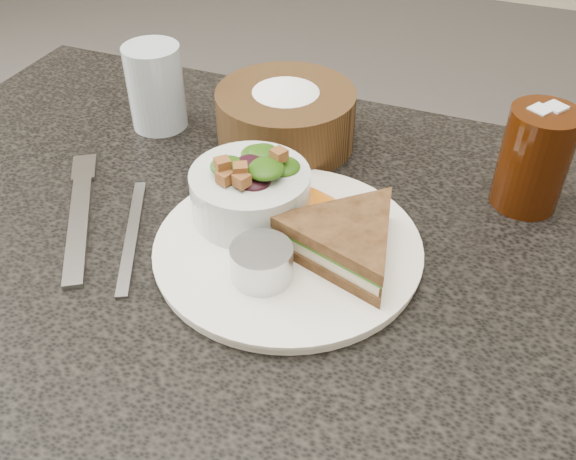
% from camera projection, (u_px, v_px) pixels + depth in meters
% --- Properties ---
extents(dining_table, '(1.00, 0.70, 0.75)m').
position_uv_depth(dining_table, '(263.00, 450.00, 0.90)').
color(dining_table, black).
rests_on(dining_table, floor).
extents(dinner_plate, '(0.27, 0.27, 0.01)m').
position_uv_depth(dinner_plate, '(288.00, 248.00, 0.65)').
color(dinner_plate, silver).
rests_on(dinner_plate, dining_table).
extents(sandwich, '(0.20, 0.20, 0.04)m').
position_uv_depth(sandwich, '(346.00, 240.00, 0.62)').
color(sandwich, brown).
rests_on(sandwich, dinner_plate).
extents(salad_bowl, '(0.14, 0.14, 0.07)m').
position_uv_depth(salad_bowl, '(250.00, 186.00, 0.67)').
color(salad_bowl, silver).
rests_on(salad_bowl, dinner_plate).
extents(dressing_ramekin, '(0.07, 0.07, 0.04)m').
position_uv_depth(dressing_ramekin, '(262.00, 263.00, 0.60)').
color(dressing_ramekin, '#B3B6BA').
rests_on(dressing_ramekin, dinner_plate).
extents(orange_wedge, '(0.10, 0.10, 0.03)m').
position_uv_depth(orange_wedge, '(310.00, 198.00, 0.68)').
color(orange_wedge, orange).
rests_on(orange_wedge, dinner_plate).
extents(fork, '(0.13, 0.19, 0.01)m').
position_uv_depth(fork, '(79.00, 221.00, 0.69)').
color(fork, '#A6A7A7').
rests_on(fork, dining_table).
extents(knife, '(0.09, 0.17, 0.00)m').
position_uv_depth(knife, '(132.00, 235.00, 0.68)').
color(knife, '#9A9A9B').
rests_on(knife, dining_table).
extents(bread_basket, '(0.21, 0.21, 0.10)m').
position_uv_depth(bread_basket, '(286.00, 109.00, 0.79)').
color(bread_basket, '#453118').
rests_on(bread_basket, dining_table).
extents(cola_glass, '(0.09, 0.09, 0.13)m').
position_uv_depth(cola_glass, '(536.00, 154.00, 0.68)').
color(cola_glass, black).
rests_on(cola_glass, dining_table).
extents(water_glass, '(0.09, 0.09, 0.11)m').
position_uv_depth(water_glass, '(156.00, 87.00, 0.82)').
color(water_glass, '#A0AFBA').
rests_on(water_glass, dining_table).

